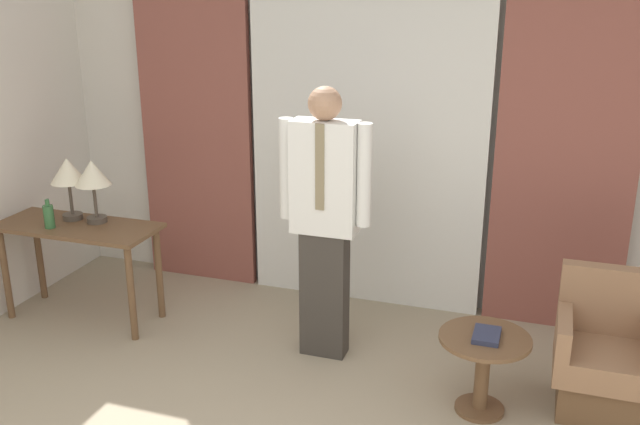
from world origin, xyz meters
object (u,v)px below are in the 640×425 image
at_px(bottle_near_edge, 49,216).
at_px(table_lamp_right, 93,176).
at_px(side_table, 483,360).
at_px(book, 487,335).
at_px(person, 325,214).
at_px(desk, 79,240).
at_px(table_lamp_left, 68,174).
at_px(armchair, 604,359).

bearing_deg(bottle_near_edge, table_lamp_right, 41.13).
bearing_deg(side_table, book, -49.76).
bearing_deg(side_table, bottle_near_edge, 176.58).
bearing_deg(book, person, 161.10).
xyz_separation_m(desk, bottle_near_edge, (-0.14, -0.11, 0.21)).
distance_m(table_lamp_left, person, 1.95).
distance_m(bottle_near_edge, person, 2.00).
relative_size(bottle_near_edge, person, 0.12).
height_order(person, armchair, person).
bearing_deg(bottle_near_edge, side_table, -3.42).
height_order(bottle_near_edge, armchair, bottle_near_edge).
relative_size(table_lamp_left, side_table, 0.87).
bearing_deg(armchair, table_lamp_right, 177.78).
bearing_deg(side_table, table_lamp_right, 172.05).
distance_m(table_lamp_right, armchair, 3.57).
height_order(table_lamp_left, book, table_lamp_left).
bearing_deg(bottle_near_edge, table_lamp_left, 80.69).
relative_size(table_lamp_right, side_table, 0.87).
relative_size(table_lamp_left, person, 0.26).
relative_size(bottle_near_edge, armchair, 0.26).
bearing_deg(armchair, book, -157.61).
xyz_separation_m(armchair, side_table, (-0.66, -0.26, 0.01)).
bearing_deg(armchair, bottle_near_edge, -178.82).
height_order(bottle_near_edge, book, bottle_near_edge).
relative_size(armchair, book, 3.87).
relative_size(table_lamp_right, person, 0.26).
xyz_separation_m(desk, armchair, (3.59, -0.04, -0.29)).
relative_size(bottle_near_edge, side_table, 0.40).
height_order(desk, bottle_near_edge, bottle_near_edge).
bearing_deg(table_lamp_left, side_table, -7.41).
bearing_deg(table_lamp_right, armchair, -2.22).
relative_size(side_table, book, 2.47).
relative_size(desk, armchair, 1.44).
distance_m(side_table, book, 0.17).
bearing_deg(side_table, table_lamp_left, 172.59).
bearing_deg(bottle_near_edge, book, -3.58).
relative_size(desk, side_table, 2.25).
height_order(table_lamp_left, armchair, table_lamp_left).
bearing_deg(book, side_table, 130.24).
xyz_separation_m(bottle_near_edge, armchair, (3.72, 0.08, -0.50)).
distance_m(desk, side_table, 2.95).
height_order(table_lamp_left, bottle_near_edge, table_lamp_left).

